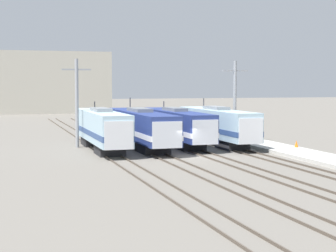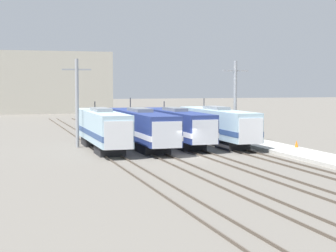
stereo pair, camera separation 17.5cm
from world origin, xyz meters
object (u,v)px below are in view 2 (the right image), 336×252
object	(u,v)px
locomotive_far_right	(218,125)
catenary_tower_left	(77,101)
locomotive_center_left	(141,127)
locomotive_center_right	(176,126)
traffic_cone	(297,144)
catenary_tower_right	(235,100)
locomotive_far_left	(102,129)

from	to	relation	value
locomotive_far_right	catenary_tower_left	world-z (taller)	catenary_tower_left
locomotive_center_left	locomotive_center_right	world-z (taller)	locomotive_center_left
locomotive_center_left	locomotive_far_right	world-z (taller)	locomotive_center_left
locomotive_center_right	catenary_tower_left	bearing A→B (deg)	176.09
locomotive_center_right	locomotive_far_right	xyz separation A→B (m)	(4.29, -1.46, 0.07)
catenary_tower_left	traffic_cone	xyz separation A→B (m)	(20.48, -9.25, -4.14)
locomotive_center_left	catenary_tower_right	world-z (taller)	catenary_tower_right
locomotive_far_left	catenary_tower_right	size ratio (longest dim) A/B	1.86
locomotive_center_left	locomotive_center_right	distance (m)	4.50
locomotive_far_left	locomotive_far_right	bearing A→B (deg)	4.83
locomotive_far_left	catenary_tower_right	bearing A→B (deg)	11.67
locomotive_center_left	locomotive_far_right	size ratio (longest dim) A/B	1.13
catenary_tower_left	locomotive_center_left	bearing A→B (deg)	-18.10
traffic_cone	catenary_tower_right	bearing A→B (deg)	105.74
locomotive_far_left	traffic_cone	distance (m)	19.45
locomotive_center_right	locomotive_far_right	bearing A→B (deg)	-18.74
catenary_tower_right	locomotive_far_left	bearing A→B (deg)	-168.33
catenary_tower_left	catenary_tower_right	bearing A→B (deg)	0.00
locomotive_far_left	catenary_tower_left	size ratio (longest dim) A/B	1.86
locomotive_center_right	locomotive_center_left	bearing A→B (deg)	-162.64
locomotive_far_right	catenary_tower_left	xyz separation A→B (m)	(-14.91, 2.18, 2.66)
locomotive_center_right	traffic_cone	xyz separation A→B (m)	(9.86, -8.52, -1.41)
catenary_tower_right	traffic_cone	size ratio (longest dim) A/B	13.50
locomotive_far_left	locomotive_far_right	world-z (taller)	locomotive_far_right
traffic_cone	locomotive_far_left	bearing A→B (deg)	162.04
locomotive_center_right	traffic_cone	size ratio (longest dim) A/B	27.71
locomotive_center_right	traffic_cone	world-z (taller)	locomotive_center_right
locomotive_center_left	catenary_tower_right	xyz separation A→B (m)	(11.54, 2.07, 2.71)
catenary_tower_left	catenary_tower_right	xyz separation A→B (m)	(17.87, 0.00, 0.00)
locomotive_center_right	catenary_tower_right	size ratio (longest dim) A/B	2.05
locomotive_center_right	locomotive_far_right	distance (m)	4.53
locomotive_center_right	traffic_cone	bearing A→B (deg)	-40.85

